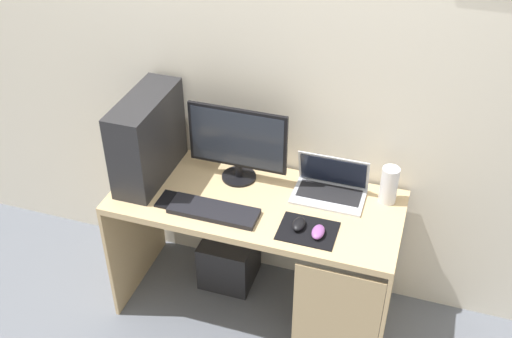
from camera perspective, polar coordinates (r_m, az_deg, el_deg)
name	(u,v)px	position (r m, az deg, el deg)	size (l,w,h in m)	color
ground_plane	(256,305)	(3.44, 0.00, -12.46)	(8.00, 8.00, 0.00)	slate
wall_back	(279,61)	(2.91, 2.12, 9.95)	(4.00, 0.05, 2.60)	beige
desk	(259,226)	(3.02, 0.27, -5.29)	(1.39, 0.59, 0.73)	tan
pc_tower	(148,138)	(3.03, -10.02, 2.88)	(0.18, 0.49, 0.44)	#232326
monitor	(238,143)	(2.95, -1.71, 2.42)	(0.49, 0.17, 0.40)	black
laptop	(330,187)	(2.97, 6.90, -1.69)	(0.34, 0.22, 0.20)	#B7BCC6
speaker	(389,185)	(2.94, 12.23, -1.46)	(0.08, 0.08, 0.19)	silver
keyboard	(214,211)	(2.86, -3.94, -3.90)	(0.42, 0.14, 0.02)	black
mousepad	(308,231)	(2.77, 4.82, -5.73)	(0.26, 0.20, 0.01)	black
mouse_left	(299,224)	(2.77, 3.99, -5.11)	(0.06, 0.10, 0.03)	black
mouse_right	(318,232)	(2.74, 5.78, -5.82)	(0.06, 0.10, 0.03)	#8C4C99
cell_phone	(166,199)	(2.96, -8.31, -2.81)	(0.07, 0.13, 0.01)	black
subwoofer	(229,259)	(3.49, -2.50, -8.32)	(0.28, 0.28, 0.28)	#232326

